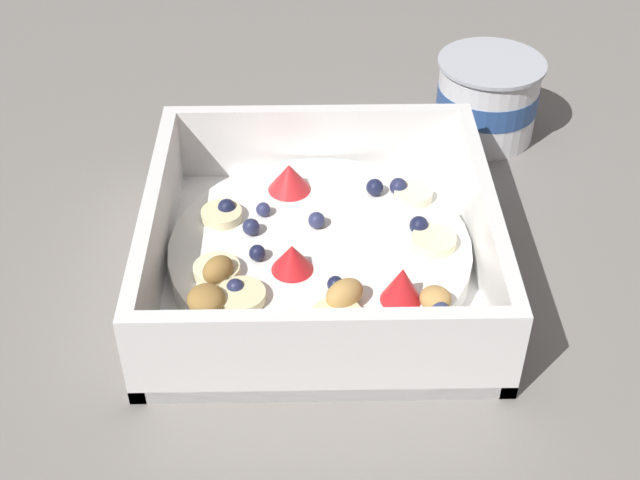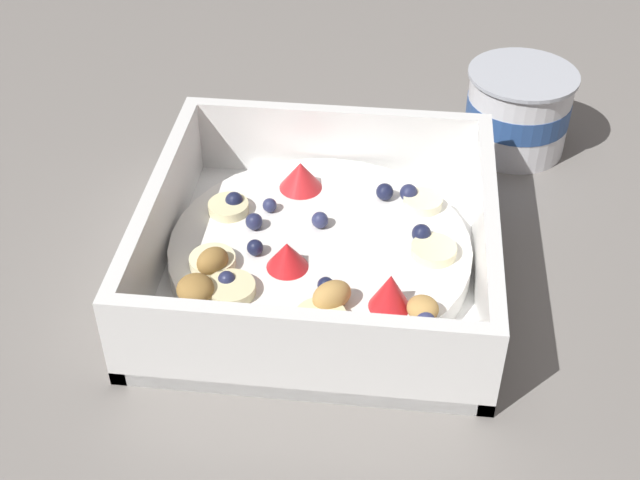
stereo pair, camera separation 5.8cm
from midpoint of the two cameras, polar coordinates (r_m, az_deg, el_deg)
name	(u,v)px [view 1 (the left image)]	position (r m, az deg, el deg)	size (l,w,h in m)	color
ground_plane	(333,283)	(0.59, -1.93, -2.97)	(2.40, 2.40, 0.00)	gray
fruit_bowl	(319,252)	(0.58, -2.87, -0.91)	(0.23, 0.23, 0.07)	white
spoon	(322,139)	(0.73, -2.14, 6.56)	(0.04, 0.17, 0.01)	silver
yogurt_cup	(487,98)	(0.73, 8.73, 9.15)	(0.09, 0.09, 0.07)	white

